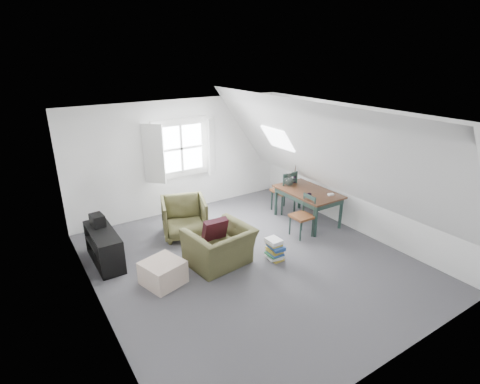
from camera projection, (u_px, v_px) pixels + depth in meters
floor at (251, 261)px, 6.55m from camera, size 5.50×5.50×0.00m
ceiling at (252, 118)px, 5.66m from camera, size 5.50×5.50×0.00m
wall_back at (181, 157)px, 8.26m from camera, size 5.00×0.00×5.00m
wall_front at (399, 274)px, 3.95m from camera, size 5.00×0.00×5.00m
wall_left at (92, 233)px, 4.84m from camera, size 0.00×5.50×5.50m
wall_right at (356, 170)px, 7.37m from camera, size 0.00×5.50×5.50m
slope_left at (159, 181)px, 5.13m from camera, size 3.19×5.50×4.48m
slope_right at (323, 151)px, 6.70m from camera, size 3.19×5.50×4.48m
dormer_window at (182, 149)px, 8.13m from camera, size 1.71×0.35×1.30m
skylight at (278, 139)px, 7.73m from camera, size 0.35×0.75×0.47m
armchair_near at (220, 264)px, 6.47m from camera, size 1.13×1.02×0.67m
armchair_far at (185, 235)px, 7.48m from camera, size 1.05×1.07×0.77m
throw_pillow at (215, 230)px, 6.38m from camera, size 0.43×0.26×0.44m
ottoman at (163, 272)px, 5.88m from camera, size 0.70×0.70×0.38m
dining_table at (308, 195)px, 7.87m from camera, size 0.84×1.40×0.70m
demijohn at (289, 181)px, 8.07m from camera, size 0.20×0.20×0.28m
vase_twigs at (295, 177)px, 8.27m from camera, size 0.07×0.08×0.58m
cup at (309, 198)px, 7.47m from camera, size 0.10×0.10×0.09m
paper_box at (331, 195)px, 7.58m from camera, size 0.13×0.11×0.04m
dining_chair_far at (285, 190)px, 8.40m from camera, size 0.45×0.45×0.97m
dining_chair_near at (303, 215)px, 7.33m from camera, size 0.39×0.39×0.82m
media_shelf at (105, 249)px, 6.41m from camera, size 0.39×1.17×0.60m
electronics_box at (97, 221)px, 6.49m from camera, size 0.23×0.30×0.22m
magazine_stack at (275, 249)px, 6.54m from camera, size 0.29×0.35×0.39m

